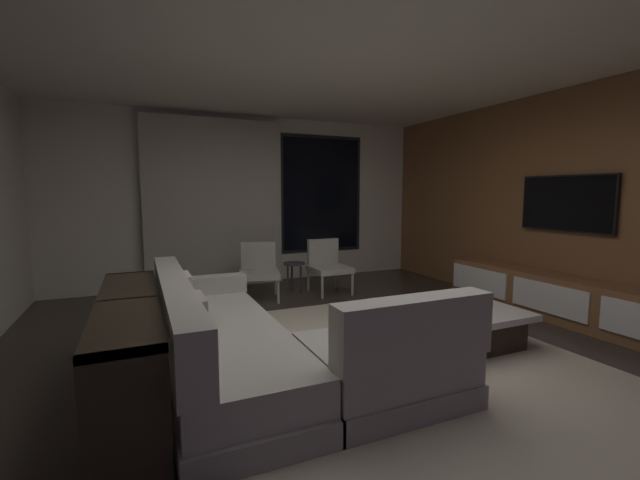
{
  "coord_description": "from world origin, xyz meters",
  "views": [
    {
      "loc": [
        -1.64,
        -3.0,
        1.47
      ],
      "look_at": [
        0.27,
        1.33,
        0.93
      ],
      "focal_mm": 23.06,
      "sensor_mm": 36.0,
      "label": 1
    }
  ],
  "objects": [
    {
      "name": "floor",
      "position": [
        0.0,
        0.0,
        0.0
      ],
      "size": [
        9.2,
        9.2,
        0.0
      ],
      "primitive_type": "plane",
      "color": "#332B26"
    },
    {
      "name": "back_wall_with_window",
      "position": [
        -0.06,
        3.62,
        1.34
      ],
      "size": [
        6.6,
        0.3,
        2.7
      ],
      "color": "silver",
      "rests_on": "floor"
    },
    {
      "name": "media_wall",
      "position": [
        3.06,
        0.0,
        1.35
      ],
      "size": [
        0.12,
        7.8,
        2.7
      ],
      "color": "brown",
      "rests_on": "floor"
    },
    {
      "name": "ceiling",
      "position": [
        0.0,
        0.0,
        2.7
      ],
      "size": [
        8.2,
        8.2,
        0.0
      ],
      "primitive_type": "plane",
      "color": "silver"
    },
    {
      "name": "area_rug",
      "position": [
        0.35,
        -0.1,
        0.01
      ],
      "size": [
        3.2,
        3.8,
        0.01
      ],
      "primitive_type": "cube",
      "color": "beige",
      "rests_on": "floor"
    },
    {
      "name": "sectional_couch",
      "position": [
        -0.83,
        -0.04,
        0.29
      ],
      "size": [
        1.98,
        2.5,
        0.82
      ],
      "color": "gray",
      "rests_on": "floor"
    },
    {
      "name": "coffee_table",
      "position": [
        1.12,
        0.09,
        0.19
      ],
      "size": [
        1.16,
        1.16,
        0.36
      ],
      "color": "#2E251A",
      "rests_on": "floor"
    },
    {
      "name": "book_stack_on_coffee_table",
      "position": [
        1.04,
        -0.07,
        0.41
      ],
      "size": [
        0.28,
        0.21,
        0.09
      ],
      "color": "slate",
      "rests_on": "coffee_table"
    },
    {
      "name": "accent_chair_near_window",
      "position": [
        0.89,
        2.46,
        0.43
      ],
      "size": [
        0.55,
        0.57,
        0.78
      ],
      "color": "#B2ADA0",
      "rests_on": "floor"
    },
    {
      "name": "accent_chair_by_curtain",
      "position": [
        -0.14,
        2.5,
        0.43
      ],
      "size": [
        0.66,
        0.67,
        0.78
      ],
      "color": "#B2ADA0",
      "rests_on": "floor"
    },
    {
      "name": "side_stool",
      "position": [
        0.4,
        2.56,
        0.37
      ],
      "size": [
        0.32,
        0.32,
        0.46
      ],
      "color": "#333338",
      "rests_on": "floor"
    },
    {
      "name": "media_console",
      "position": [
        2.77,
        0.05,
        0.25
      ],
      "size": [
        0.46,
        3.1,
        0.52
      ],
      "color": "brown",
      "rests_on": "floor"
    },
    {
      "name": "mounted_tv",
      "position": [
        2.95,
        0.25,
        1.35
      ],
      "size": [
        0.05,
        1.14,
        0.66
      ],
      "color": "black"
    },
    {
      "name": "console_table_behind_couch",
      "position": [
        -1.74,
        0.09,
        0.41
      ],
      "size": [
        0.4,
        2.1,
        0.74
      ],
      "color": "#2E251A",
      "rests_on": "floor"
    }
  ]
}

